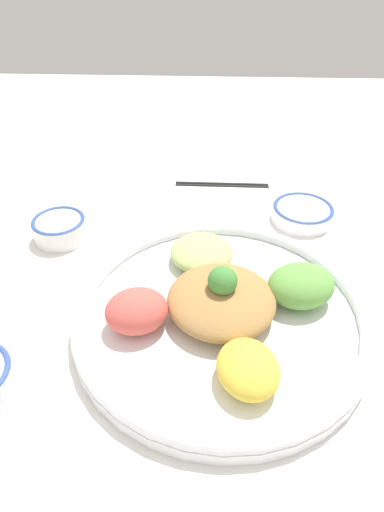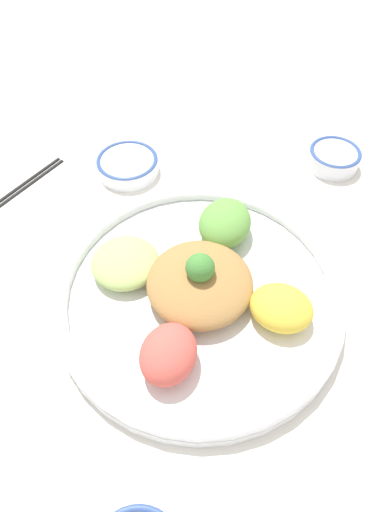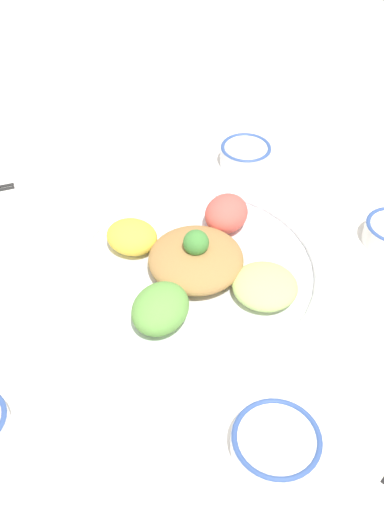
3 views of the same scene
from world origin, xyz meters
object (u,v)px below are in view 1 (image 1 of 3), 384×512
(sauce_bowl_dark, at_px, (303,213))
(chopsticks_pair_near, at_px, (222,184))
(rice_bowl_blue, at_px, (60,228))
(salad_platter, at_px, (221,309))

(sauce_bowl_dark, distance_m, chopsticks_pair_near, 0.20)
(rice_bowl_blue, height_order, chopsticks_pair_near, rice_bowl_blue)
(sauce_bowl_dark, height_order, chopsticks_pair_near, sauce_bowl_dark)
(salad_platter, bearing_deg, sauce_bowl_dark, -30.16)
(salad_platter, xyz_separation_m, rice_bowl_blue, (0.19, 0.29, -0.00))
(chopsticks_pair_near, bearing_deg, salad_platter, -90.49)
(chopsticks_pair_near, bearing_deg, rice_bowl_blue, -144.24)
(sauce_bowl_dark, bearing_deg, chopsticks_pair_near, 49.06)
(salad_platter, distance_m, chopsticks_pair_near, 0.40)
(rice_bowl_blue, bearing_deg, salad_platter, -123.83)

